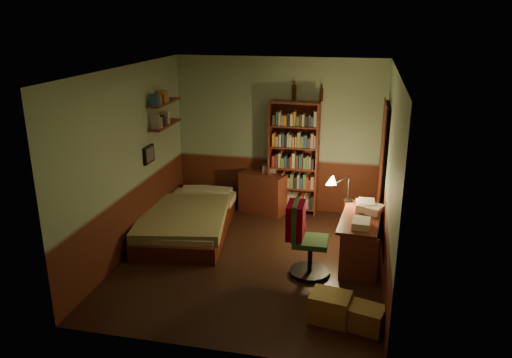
% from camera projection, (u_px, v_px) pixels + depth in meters
% --- Properties ---
extents(floor, '(3.50, 4.00, 0.02)m').
position_uv_depth(floor, '(252.00, 260.00, 6.95)').
color(floor, black).
rests_on(floor, ground).
extents(ceiling, '(3.50, 4.00, 0.02)m').
position_uv_depth(ceiling, '(252.00, 69.00, 6.12)').
color(ceiling, silver).
rests_on(ceiling, wall_back).
extents(wall_back, '(3.50, 0.02, 2.60)m').
position_uv_depth(wall_back, '(278.00, 135.00, 8.40)').
color(wall_back, gray).
rests_on(wall_back, ground).
extents(wall_left, '(0.02, 4.00, 2.60)m').
position_uv_depth(wall_left, '(128.00, 162.00, 6.89)').
color(wall_left, gray).
rests_on(wall_left, ground).
extents(wall_right, '(0.02, 4.00, 2.60)m').
position_uv_depth(wall_right, '(390.00, 180.00, 6.18)').
color(wall_right, gray).
rests_on(wall_right, ground).
extents(wall_front, '(3.50, 0.02, 2.60)m').
position_uv_depth(wall_front, '(204.00, 233.00, 4.67)').
color(wall_front, gray).
rests_on(wall_front, ground).
extents(doorway, '(0.06, 0.90, 2.00)m').
position_uv_depth(doorway, '(383.00, 171.00, 7.48)').
color(doorway, black).
rests_on(doorway, ground).
extents(door_trim, '(0.02, 0.98, 2.08)m').
position_uv_depth(door_trim, '(380.00, 171.00, 7.49)').
color(door_trim, '#42180D').
rests_on(door_trim, ground).
extents(bed, '(1.47, 2.37, 0.66)m').
position_uv_depth(bed, '(188.00, 211.00, 7.77)').
color(bed, olive).
rests_on(bed, ground).
extents(dresser, '(0.86, 0.61, 0.69)m').
position_uv_depth(dresser, '(263.00, 193.00, 8.51)').
color(dresser, '#562418').
rests_on(dresser, ground).
extents(mini_stereo, '(0.27, 0.22, 0.13)m').
position_uv_depth(mini_stereo, '(269.00, 168.00, 8.49)').
color(mini_stereo, '#B2B2B7').
rests_on(mini_stereo, dresser).
extents(bookshelf, '(0.83, 0.30, 1.91)m').
position_uv_depth(bookshelf, '(294.00, 159.00, 8.30)').
color(bookshelf, '#562418').
rests_on(bookshelf, ground).
extents(bottle_left, '(0.07, 0.07, 0.25)m').
position_uv_depth(bottle_left, '(294.00, 92.00, 8.06)').
color(bottle_left, black).
rests_on(bottle_left, bookshelf).
extents(bottle_right, '(0.07, 0.07, 0.21)m').
position_uv_depth(bottle_right, '(321.00, 95.00, 7.98)').
color(bottle_right, black).
rests_on(bottle_right, bookshelf).
extents(desk, '(0.60, 1.26, 0.65)m').
position_uv_depth(desk, '(359.00, 238.00, 6.83)').
color(desk, '#562418').
rests_on(desk, ground).
extents(paper_stack, '(0.28, 0.31, 0.10)m').
position_uv_depth(paper_stack, '(375.00, 210.00, 6.82)').
color(paper_stack, silver).
rests_on(paper_stack, desk).
extents(desk_lamp, '(0.21, 0.21, 0.54)m').
position_uv_depth(desk_lamp, '(349.00, 184.00, 7.18)').
color(desk_lamp, black).
rests_on(desk_lamp, desk).
extents(office_chair, '(0.45, 0.40, 0.89)m').
position_uv_depth(office_chair, '(311.00, 243.00, 6.42)').
color(office_chair, '#2A552C').
rests_on(office_chair, ground).
extents(red_jacket, '(0.27, 0.42, 0.46)m').
position_uv_depth(red_jacket, '(309.00, 190.00, 6.34)').
color(red_jacket, maroon).
rests_on(red_jacket, office_chair).
extents(wall_shelf_lower, '(0.20, 0.90, 0.03)m').
position_uv_depth(wall_shelf_lower, '(165.00, 125.00, 7.79)').
color(wall_shelf_lower, '#562418').
rests_on(wall_shelf_lower, wall_left).
extents(wall_shelf_upper, '(0.20, 0.90, 0.03)m').
position_uv_depth(wall_shelf_upper, '(164.00, 102.00, 7.68)').
color(wall_shelf_upper, '#562418').
rests_on(wall_shelf_upper, wall_left).
extents(framed_picture, '(0.04, 0.32, 0.26)m').
position_uv_depth(framed_picture, '(149.00, 154.00, 7.46)').
color(framed_picture, black).
rests_on(framed_picture, wall_left).
extents(cardboard_box_a, '(0.48, 0.41, 0.32)m').
position_uv_depth(cardboard_box_a, '(330.00, 307.00, 5.53)').
color(cardboard_box_a, '#A1844C').
rests_on(cardboard_box_a, ground).
extents(cardboard_box_b, '(0.44, 0.39, 0.26)m').
position_uv_depth(cardboard_box_b, '(366.00, 318.00, 5.38)').
color(cardboard_box_b, '#A1844C').
rests_on(cardboard_box_b, ground).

